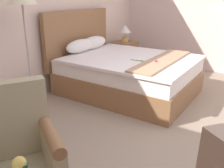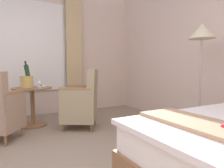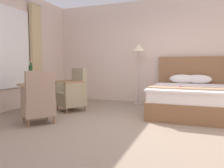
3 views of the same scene
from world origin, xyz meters
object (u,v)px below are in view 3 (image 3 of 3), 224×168
Objects in this scene: floor_lamp_brass at (139,52)px; armchair_by_window at (73,92)px; bed at (189,98)px; wine_glass_near_edge at (29,79)px; armchair_facing_bed at (39,100)px; side_table_round at (34,97)px; wine_glass_near_bucket at (42,79)px; champagne_bucket at (31,78)px; snack_plate at (36,83)px.

armchair_by_window is (-1.27, -1.39, -1.00)m from floor_lamp_brass.
bed reaches higher than wine_glass_near_edge.
armchair_by_window is at bearing 91.82° from armchair_facing_bed.
side_table_round is 5.13× the size of wine_glass_near_edge.
wine_glass_near_bucket is 0.83m from armchair_facing_bed.
armchair_facing_bed is at bearing -39.18° from champagne_bucket.
armchair_by_window is 1.27m from armchair_facing_bed.
floor_lamp_brass is 2.90m from champagne_bucket.
armchair_facing_bed reaches higher than wine_glass_near_edge.
side_table_round is (-3.14, -1.41, 0.04)m from bed.
snack_plate is (-1.87, -1.94, -0.74)m from floor_lamp_brass.
wine_glass_near_bucket reaches higher than snack_plate.
side_table_round is 0.68× the size of armchair_by_window.
bed reaches higher than armchair_by_window.
armchair_facing_bed is (0.64, -0.71, -0.24)m from snack_plate.
floor_lamp_brass reaches higher than champagne_bucket.
snack_plate is at bearing 51.79° from wine_glass_near_edge.
wine_glass_near_bucket reaches higher than wine_glass_near_edge.
snack_plate is 0.16× the size of armchair_by_window.
wine_glass_near_bucket is 0.81m from armchair_by_window.
wine_glass_near_edge is at bearing 140.68° from armchair_facing_bed.
wine_glass_near_bucket is 0.26m from snack_plate.
floor_lamp_brass is 2.44× the size of side_table_round.
floor_lamp_brass is at bearing 47.56° from armchair_by_window.
armchair_by_window reaches higher than snack_plate.
armchair_facing_bed reaches higher than side_table_round.
bed is 3.50m from champagne_bucket.
wine_glass_near_edge is 1.02m from armchair_by_window.
bed is at bearing 14.65° from armchair_by_window.
wine_glass_near_edge is (-0.17, 0.14, -0.04)m from champagne_bucket.
floor_lamp_brass is (-1.34, 0.70, 1.08)m from bed.
bed is 12.96× the size of snack_plate.
floor_lamp_brass is at bearing 65.19° from armchair_facing_bed.
armchair_by_window is (0.69, 0.67, -0.34)m from wine_glass_near_edge.
bed is 3.46m from snack_plate.
side_table_round is at bearing 136.59° from armchair_facing_bed.
side_table_round is 0.42m from wine_glass_near_edge.
snack_plate is 0.99m from armchair_facing_bed.
wine_glass_near_bucket is at bearing 49.88° from champagne_bucket.
wine_glass_near_bucket is 0.15× the size of armchair_facing_bed.
armchair_facing_bed reaches higher than wine_glass_near_bucket.
floor_lamp_brass is at bearing 152.39° from bed.
side_table_round is 0.45m from wine_glass_near_bucket.
side_table_round is 1.42× the size of champagne_bucket.
armchair_facing_bed reaches higher than snack_plate.
wine_glass_near_bucket is (-2.98, -1.31, 0.44)m from bed.
armchair_facing_bed is (0.04, -1.27, 0.02)m from armchair_by_window.
snack_plate is (-0.07, 0.17, 0.30)m from side_table_round.
champagne_bucket is 0.49× the size of armchair_facing_bed.
armchair_facing_bed is (-1.23, -2.65, -0.98)m from floor_lamp_brass.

